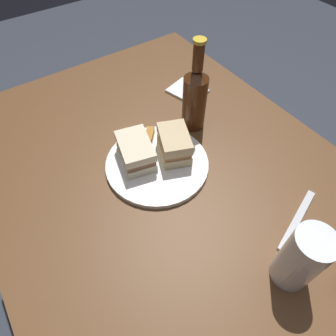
{
  "coord_description": "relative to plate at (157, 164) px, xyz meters",
  "views": [
    {
      "loc": [
        0.32,
        -0.25,
        1.35
      ],
      "look_at": [
        -0.04,
        -0.0,
        0.8
      ],
      "focal_mm": 31.32,
      "sensor_mm": 36.0,
      "label": 1
    }
  ],
  "objects": [
    {
      "name": "dining_table",
      "position": [
        0.09,
        0.01,
        -0.39
      ],
      "size": [
        1.25,
        0.85,
        0.77
      ],
      "primitive_type": "cube",
      "color": "brown",
      "rests_on": "ground"
    },
    {
      "name": "potato_wedge_left_edge",
      "position": [
        -0.04,
        -0.02,
        0.01
      ],
      "size": [
        0.05,
        0.05,
        0.01
      ],
      "primitive_type": "cube",
      "rotation": [
        0.0,
        0.0,
        3.87
      ],
      "color": "gold",
      "rests_on": "plate"
    },
    {
      "name": "potato_wedge_middle",
      "position": [
        -0.07,
        0.0,
        0.02
      ],
      "size": [
        0.03,
        0.04,
        0.02
      ],
      "primitive_type": "cube",
      "rotation": [
        0.0,
        0.0,
        4.48
      ],
      "color": "#AD702D",
      "rests_on": "plate"
    },
    {
      "name": "potato_wedge_front",
      "position": [
        -0.08,
        -0.02,
        0.02
      ],
      "size": [
        0.03,
        0.04,
        0.02
      ],
      "primitive_type": "cube",
      "rotation": [
        0.0,
        0.0,
        4.66
      ],
      "color": "#B77F33",
      "rests_on": "plate"
    },
    {
      "name": "pint_glass",
      "position": [
        0.38,
        0.06,
        0.06
      ],
      "size": [
        0.07,
        0.07,
        0.15
      ],
      "color": "white",
      "rests_on": "dining_table"
    },
    {
      "name": "plate",
      "position": [
        0.0,
        0.0,
        0.0
      ],
      "size": [
        0.26,
        0.26,
        0.01
      ],
      "primitive_type": "cylinder",
      "color": "white",
      "rests_on": "dining_table"
    },
    {
      "name": "cider_bottle",
      "position": [
        -0.07,
        0.17,
        0.09
      ],
      "size": [
        0.06,
        0.06,
        0.26
      ],
      "color": "#47230F",
      "rests_on": "dining_table"
    },
    {
      "name": "fork",
      "position": [
        0.31,
        0.17,
        -0.0
      ],
      "size": [
        0.07,
        0.18,
        0.01
      ],
      "primitive_type": "cube",
      "rotation": [
        0.0,
        0.0,
        1.9
      ],
      "color": "silver",
      "rests_on": "dining_table"
    },
    {
      "name": "sandwich_half_right",
      "position": [
        -0.04,
        -0.04,
        0.04
      ],
      "size": [
        0.13,
        0.1,
        0.06
      ],
      "color": "beige",
      "rests_on": "plate"
    },
    {
      "name": "ground_plane",
      "position": [
        0.09,
        0.01,
        -0.77
      ],
      "size": [
        6.0,
        6.0,
        0.0
      ],
      "primitive_type": "plane",
      "color": "#333842"
    },
    {
      "name": "potato_wedge_back",
      "position": [
        -0.08,
        0.03,
        0.02
      ],
      "size": [
        0.05,
        0.05,
        0.02
      ],
      "primitive_type": "cube",
      "rotation": [
        0.0,
        0.0,
        5.55
      ],
      "color": "#AD702D",
      "rests_on": "plate"
    },
    {
      "name": "napkin",
      "position": [
        -0.2,
        0.24,
        -0.0
      ],
      "size": [
        0.13,
        0.12,
        0.01
      ],
      "primitive_type": "cube",
      "rotation": [
        0.0,
        0.0,
        0.28
      ],
      "color": "white",
      "rests_on": "dining_table"
    },
    {
      "name": "sandwich_half_left",
      "position": [
        -0.0,
        0.05,
        0.04
      ],
      "size": [
        0.12,
        0.1,
        0.07
      ],
      "color": "#CCB284",
      "rests_on": "plate"
    }
  ]
}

